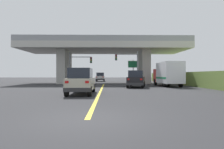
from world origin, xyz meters
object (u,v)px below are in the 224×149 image
at_px(box_truck, 168,74).
at_px(suv_lead, 81,81).
at_px(traffic_signal_nearside, 130,63).
at_px(traffic_signal_farside, 78,64).
at_px(highway_sign, 133,66).
at_px(suv_crossing, 136,79).
at_px(sedan_oncoming, 100,77).

bearing_deg(box_truck, suv_lead, -133.13).
relative_size(traffic_signal_nearside, traffic_signal_farside, 1.03).
bearing_deg(highway_sign, box_truck, -63.88).
height_order(box_truck, traffic_signal_farside, traffic_signal_farside).
distance_m(suv_crossing, traffic_signal_farside, 11.18).
bearing_deg(traffic_signal_nearside, box_truck, -46.74).
distance_m(box_truck, highway_sign, 8.43).
distance_m(suv_crossing, traffic_signal_nearside, 7.50).
height_order(traffic_signal_nearside, traffic_signal_farside, traffic_signal_nearside).
xyz_separation_m(suv_crossing, sedan_oncoming, (-5.22, 22.49, -0.00)).
relative_size(suv_lead, traffic_signal_nearside, 0.90).
distance_m(suv_lead, traffic_signal_farside, 16.14).
height_order(suv_crossing, highway_sign, highway_sign).
xyz_separation_m(traffic_signal_farside, highway_sign, (8.99, 2.38, -0.23)).
height_order(suv_lead, sedan_oncoming, same).
bearing_deg(sedan_oncoming, traffic_signal_farside, -100.94).
bearing_deg(box_truck, suv_crossing, -153.54).
bearing_deg(highway_sign, traffic_signal_farside, -165.15).
bearing_deg(traffic_signal_nearside, suv_lead, -109.29).
xyz_separation_m(suv_lead, box_truck, (10.01, 10.68, 0.63)).
relative_size(sedan_oncoming, traffic_signal_nearside, 0.86).
bearing_deg(traffic_signal_nearside, sedan_oncoming, 108.53).
relative_size(traffic_signal_farside, highway_sign, 1.26).
distance_m(box_truck, traffic_signal_farside, 13.73).
bearing_deg(traffic_signal_farside, sedan_oncoming, 79.06).
bearing_deg(highway_sign, sedan_oncoming, 115.39).
xyz_separation_m(suv_lead, sedan_oncoming, (0.28, 30.93, 0.00)).
distance_m(suv_crossing, sedan_oncoming, 23.09).
height_order(suv_crossing, traffic_signal_nearside, traffic_signal_nearside).
bearing_deg(box_truck, sedan_oncoming, 115.66).
bearing_deg(traffic_signal_farside, box_truck, -21.90).
xyz_separation_m(suv_crossing, traffic_signal_farside, (-8.15, 7.33, 2.20)).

